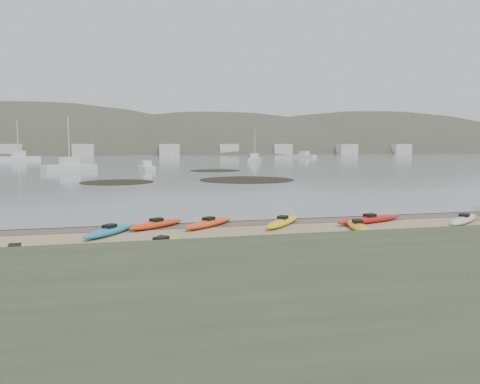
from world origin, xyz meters
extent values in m
plane|color=tan|center=(0.00, 0.00, 0.00)|extent=(600.00, 600.00, 0.00)
plane|color=brown|center=(0.00, -0.30, 0.00)|extent=(60.00, 60.00, 0.00)
plane|color=slate|center=(0.00, 300.00, 0.01)|extent=(1200.00, 1200.00, 0.00)
ellipsoid|color=#FB4F15|center=(-1.80, -1.12, 0.17)|extent=(3.04, 2.96, 0.34)
ellipsoid|color=silver|center=(10.76, -3.02, 0.17)|extent=(3.52, 2.86, 0.34)
ellipsoid|color=#E53F13|center=(-4.23, -0.87, 0.17)|extent=(2.95, 2.54, 0.34)
ellipsoid|color=yellow|center=(1.74, -1.59, 0.17)|extent=(2.96, 3.41, 0.34)
ellipsoid|color=#82BF26|center=(-4.32, -5.37, 0.17)|extent=(2.33, 2.83, 0.34)
ellipsoid|color=orange|center=(-0.34, -6.34, 0.17)|extent=(1.03, 3.83, 0.34)
ellipsoid|color=yellow|center=(-5.94, -7.08, 0.17)|extent=(1.81, 3.53, 0.34)
ellipsoid|color=gold|center=(4.70, -3.50, 0.17)|extent=(1.40, 3.13, 0.34)
ellipsoid|color=yellow|center=(-9.33, -5.57, 0.17)|extent=(1.21, 3.72, 0.34)
ellipsoid|color=red|center=(6.17, -1.94, 0.17)|extent=(4.31, 2.02, 0.34)
ellipsoid|color=yellow|center=(-8.85, -7.05, 0.17)|extent=(1.18, 3.81, 0.34)
ellipsoid|color=teal|center=(-6.30, -2.13, 0.17)|extent=(2.48, 3.17, 0.34)
cylinder|color=black|center=(-6.59, 26.37, 0.03)|extent=(7.42, 7.42, 0.04)
cylinder|color=black|center=(7.12, 26.54, 0.03)|extent=(10.39, 10.39, 0.04)
cylinder|color=black|center=(7.03, 44.97, 0.03)|extent=(7.38, 7.38, 0.04)
cube|color=silver|center=(-13.75, 49.32, 0.54)|extent=(7.65, 5.99, 1.08)
cube|color=silver|center=(-2.76, 48.76, 0.38)|extent=(2.43, 5.66, 0.77)
cube|color=silver|center=(21.97, 77.60, 0.50)|extent=(4.69, 7.27, 0.99)
cube|color=silver|center=(-30.03, 94.38, 0.64)|extent=(9.54, 5.36, 1.29)
cube|color=silver|center=(43.35, 102.45, 0.53)|extent=(5.31, 7.70, 1.06)
ellipsoid|color=#384235|center=(-45.00, 195.00, -18.00)|extent=(220.00, 120.00, 80.00)
ellipsoid|color=#384235|center=(35.00, 190.00, -15.30)|extent=(200.00, 110.00, 68.00)
ellipsoid|color=#384235|center=(120.00, 200.00, -17.10)|extent=(230.00, 130.00, 76.00)
cube|color=beige|center=(-42.00, 145.00, 2.00)|extent=(7.00, 5.00, 4.00)
cube|color=beige|center=(-18.00, 145.00, 2.00)|extent=(7.00, 5.00, 4.00)
cube|color=beige|center=(6.00, 145.00, 2.00)|extent=(7.00, 5.00, 4.00)
cube|color=beige|center=(30.00, 145.00, 2.00)|extent=(7.00, 5.00, 4.00)
cube|color=beige|center=(54.00, 145.00, 2.00)|extent=(7.00, 5.00, 4.00)
cube|color=beige|center=(78.00, 145.00, 2.00)|extent=(7.00, 5.00, 4.00)
cube|color=beige|center=(102.00, 145.00, 2.00)|extent=(7.00, 5.00, 4.00)
camera|label=1|loc=(-5.46, -22.78, 3.89)|focal=35.00mm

